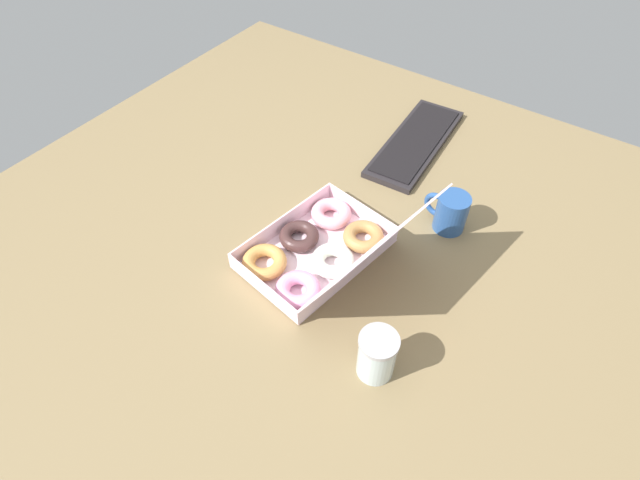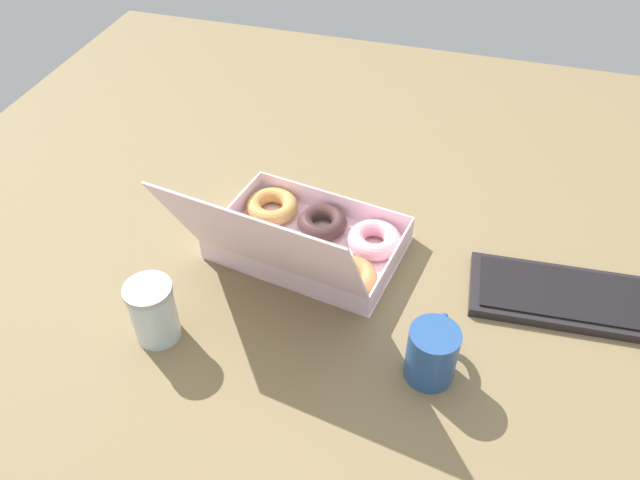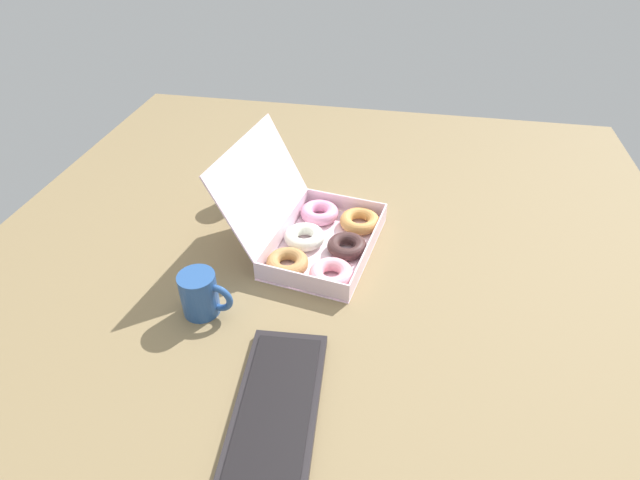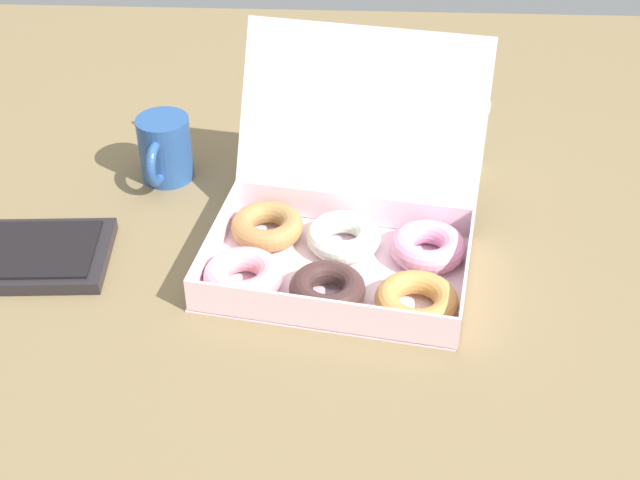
% 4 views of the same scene
% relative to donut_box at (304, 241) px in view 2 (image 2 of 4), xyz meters
% --- Properties ---
extents(ground_plane, '(1.80, 1.80, 0.02)m').
position_rel_donut_box_xyz_m(ground_plane, '(-0.01, -0.03, -0.04)').
color(ground_plane, olive).
extents(donut_box, '(0.39, 0.39, 0.26)m').
position_rel_donut_box_xyz_m(donut_box, '(0.00, 0.00, 0.00)').
color(donut_box, white).
rests_on(donut_box, ground_plane).
extents(keyboard, '(0.44, 0.18, 0.02)m').
position_rel_donut_box_xyz_m(keyboard, '(-0.53, -0.02, -0.02)').
color(keyboard, '#252224').
rests_on(keyboard, ground_plane).
extents(coffee_mug, '(0.08, 0.12, 0.10)m').
position_rel_donut_box_xyz_m(coffee_mug, '(-0.27, 0.20, 0.02)').
color(coffee_mug, '#2A5293').
rests_on(coffee_mug, ground_plane).
extents(glass_jar, '(0.08, 0.08, 0.12)m').
position_rel_donut_box_xyz_m(glass_jar, '(0.18, 0.26, 0.02)').
color(glass_jar, silver).
rests_on(glass_jar, ground_plane).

